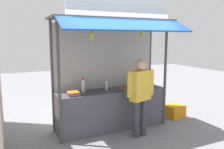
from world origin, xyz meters
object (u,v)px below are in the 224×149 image
at_px(water_bottle_back_left, 145,81).
at_px(magazine_stack_left, 125,90).
at_px(water_bottle_far_right, 151,79).
at_px(water_bottle_right, 83,86).
at_px(banana_bunch_leftmost, 92,36).
at_px(plastic_crate, 174,111).
at_px(vendor_person, 140,91).
at_px(magazine_stack_mid_right, 140,86).
at_px(magazine_stack_back_right, 73,94).
at_px(banana_bunch_rightmost, 142,33).
at_px(water_bottle_rear_center, 106,85).

xyz_separation_m(water_bottle_back_left, magazine_stack_left, (-0.67, -0.19, -0.11)).
height_order(water_bottle_far_right, water_bottle_right, water_bottle_far_right).
xyz_separation_m(magazine_stack_left, banana_bunch_leftmost, (-0.84, -0.24, 1.15)).
height_order(banana_bunch_leftmost, plastic_crate, banana_bunch_leftmost).
bearing_deg(magazine_stack_left, vendor_person, -78.45).
bearing_deg(plastic_crate, magazine_stack_mid_right, -179.40).
bearing_deg(banana_bunch_leftmost, plastic_crate, 9.39).
bearing_deg(magazine_stack_back_right, vendor_person, -23.27).
xyz_separation_m(banana_bunch_rightmost, plastic_crate, (1.26, 0.39, -1.96)).
distance_m(banana_bunch_leftmost, plastic_crate, 3.05).
xyz_separation_m(water_bottle_far_right, water_bottle_right, (-1.73, 0.00, -0.01)).
height_order(water_bottle_right, magazine_stack_left, water_bottle_right).
bearing_deg(banana_bunch_rightmost, magazine_stack_mid_right, 61.53).
distance_m(magazine_stack_mid_right, magazine_stack_left, 0.50).
height_order(water_bottle_back_left, plastic_crate, water_bottle_back_left).
relative_size(water_bottle_back_left, magazine_stack_left, 1.02).
height_order(water_bottle_back_left, magazine_stack_mid_right, water_bottle_back_left).
bearing_deg(banana_bunch_rightmost, water_bottle_far_right, 39.42).
xyz_separation_m(water_bottle_far_right, plastic_crate, (0.66, -0.10, -0.87)).
relative_size(magazine_stack_mid_right, magazine_stack_left, 0.97).
bearing_deg(water_bottle_rear_center, magazine_stack_back_right, -166.05).
xyz_separation_m(water_bottle_rear_center, plastic_crate, (1.85, -0.09, -0.83)).
relative_size(water_bottle_right, magazine_stack_back_right, 1.15).
distance_m(banana_bunch_leftmost, vendor_person, 1.45).
height_order(magazine_stack_left, banana_bunch_leftmost, banana_bunch_leftmost).
bearing_deg(magazine_stack_mid_right, water_bottle_right, 175.40).
xyz_separation_m(water_bottle_right, magazine_stack_left, (0.86, -0.25, -0.12)).
xyz_separation_m(magazine_stack_left, vendor_person, (0.10, -0.49, 0.07)).
bearing_deg(plastic_crate, water_bottle_right, 177.67).
bearing_deg(banana_bunch_rightmost, banana_bunch_leftmost, -179.92).
relative_size(water_bottle_right, plastic_crate, 0.67).
bearing_deg(water_bottle_far_right, banana_bunch_rightmost, -140.58).
xyz_separation_m(water_bottle_right, banana_bunch_leftmost, (0.03, -0.49, 1.03)).
height_order(magazine_stack_mid_right, magazine_stack_left, magazine_stack_mid_right).
distance_m(water_bottle_rear_center, vendor_person, 0.85).
bearing_deg(water_bottle_far_right, water_bottle_rear_center, -179.66).
relative_size(water_bottle_far_right, water_bottle_right, 1.07).
bearing_deg(banana_bunch_leftmost, vendor_person, -15.03).
height_order(water_bottle_right, plastic_crate, water_bottle_right).
relative_size(magazine_stack_mid_right, banana_bunch_rightmost, 1.12).
distance_m(water_bottle_far_right, magazine_stack_left, 0.91).
bearing_deg(water_bottle_back_left, water_bottle_far_right, 16.46).
bearing_deg(magazine_stack_back_right, banana_bunch_leftmost, -43.16).
distance_m(water_bottle_rear_center, plastic_crate, 2.03).
bearing_deg(water_bottle_back_left, banana_bunch_rightmost, -132.80).
xyz_separation_m(water_bottle_rear_center, water_bottle_back_left, (0.99, -0.05, 0.02)).
height_order(magazine_stack_left, plastic_crate, magazine_stack_left).
bearing_deg(magazine_stack_back_right, water_bottle_back_left, 4.78).
bearing_deg(vendor_person, banana_bunch_leftmost, -32.02).
bearing_deg(magazine_stack_mid_right, water_bottle_back_left, 14.72).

